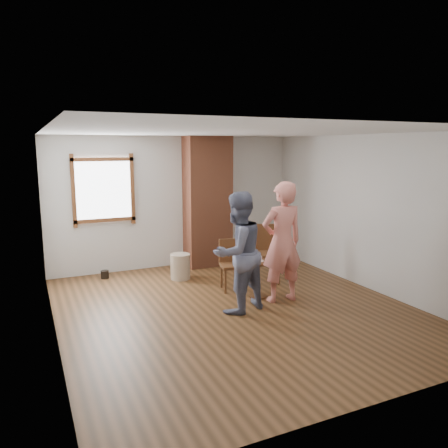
% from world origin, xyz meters
% --- Properties ---
extents(ground, '(5.50, 5.50, 0.00)m').
position_xyz_m(ground, '(0.00, 0.00, 0.00)').
color(ground, brown).
rests_on(ground, ground).
extents(room_shell, '(5.04, 5.52, 2.62)m').
position_xyz_m(room_shell, '(-0.06, 0.61, 1.81)').
color(room_shell, silver).
rests_on(room_shell, ground).
extents(brick_chimney, '(0.90, 0.50, 2.60)m').
position_xyz_m(brick_chimney, '(0.60, 2.50, 1.30)').
color(brick_chimney, '#AC5D3D').
rests_on(brick_chimney, ground).
extents(stoneware_crock, '(0.47, 0.47, 0.46)m').
position_xyz_m(stoneware_crock, '(-0.24, 1.79, 0.23)').
color(stoneware_crock, tan).
rests_on(stoneware_crock, ground).
extents(dark_pot, '(0.18, 0.18, 0.15)m').
position_xyz_m(dark_pot, '(-1.50, 2.40, 0.07)').
color(dark_pot, black).
rests_on(dark_pot, ground).
extents(dining_chair_left, '(0.47, 0.47, 0.85)m').
position_xyz_m(dining_chair_left, '(0.37, 0.89, 0.48)').
color(dining_chair_left, brown).
rests_on(dining_chair_left, ground).
extents(dining_chair_right, '(0.61, 0.61, 1.02)m').
position_xyz_m(dining_chair_right, '(1.13, 1.06, 0.57)').
color(dining_chair_right, brown).
rests_on(dining_chair_right, ground).
extents(side_table, '(0.40, 0.40, 0.60)m').
position_xyz_m(side_table, '(0.56, 0.33, 0.40)').
color(side_table, brown).
rests_on(side_table, ground).
extents(cake_plate, '(0.18, 0.18, 0.01)m').
position_xyz_m(cake_plate, '(0.56, 0.33, 0.60)').
color(cake_plate, white).
rests_on(cake_plate, side_table).
extents(cake_slice, '(0.08, 0.07, 0.06)m').
position_xyz_m(cake_slice, '(0.57, 0.33, 0.64)').
color(cake_slice, white).
rests_on(cake_slice, cake_plate).
extents(man, '(1.02, 0.90, 1.77)m').
position_xyz_m(man, '(0.00, -0.07, 0.88)').
color(man, '#15183A').
rests_on(man, ground).
extents(person_pink, '(0.70, 0.47, 1.88)m').
position_xyz_m(person_pink, '(0.82, 0.04, 0.94)').
color(person_pink, '#F18778').
rests_on(person_pink, ground).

